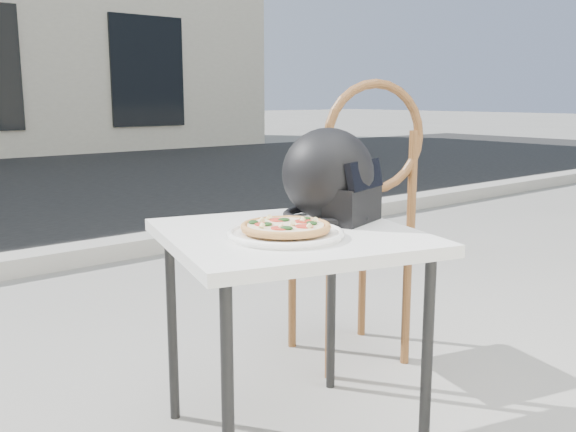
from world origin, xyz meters
TOP-DOWN VIEW (x-y plane):
  - curb at (0.00, 3.00)m, footprint 30.00×0.25m
  - cafe_table_main at (-0.05, 0.36)m, footprint 0.91×0.91m
  - plate at (-0.12, 0.29)m, footprint 0.44×0.44m
  - pizza at (-0.12, 0.29)m, footprint 0.32×0.32m
  - helmet at (0.17, 0.41)m, footprint 0.37×0.38m
  - cafe_chair_main at (0.57, 0.67)m, footprint 0.55×0.55m

SIDE VIEW (x-z plane):
  - curb at x=0.00m, z-range 0.00..0.12m
  - cafe_table_main at x=-0.05m, z-range 0.29..0.98m
  - cafe_chair_main at x=0.57m, z-range 0.07..1.23m
  - plate at x=-0.12m, z-range 0.70..0.72m
  - pizza at x=-0.12m, z-range 0.71..0.75m
  - helmet at x=0.17m, z-range 0.68..0.98m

